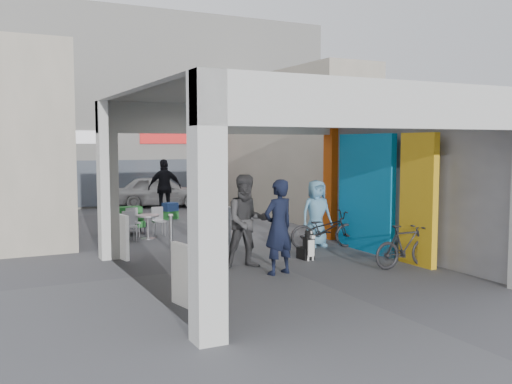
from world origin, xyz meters
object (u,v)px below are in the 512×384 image
man_with_dog (279,227)px  man_elderly (316,213)px  man_crates (165,188)px  produce_stand (126,223)px  bicycle_front (325,230)px  border_collie (307,247)px  white_van (160,191)px  man_back_turned (247,221)px  bicycle_rear (406,246)px  cafe_set (142,228)px

man_with_dog → man_elderly: (2.30, 2.24, -0.11)m
man_with_dog → man_crates: 9.70m
produce_stand → bicycle_front: size_ratio=0.66×
produce_stand → man_crates: bearing=58.1°
border_collie → man_with_dog: man_with_dog is taller
man_with_dog → white_van: bearing=-109.0°
border_collie → white_van: bearing=84.7°
bicycle_front → man_crates: bearing=23.5°
bicycle_front → man_back_turned: bearing=124.7°
man_back_turned → man_elderly: man_back_turned is taller
bicycle_rear → white_van: bearing=6.9°
man_with_dog → white_van: 12.60m
cafe_set → man_with_dog: size_ratio=0.69×
man_with_dog → bicycle_front: size_ratio=1.07×
white_van → produce_stand: bearing=173.4°
man_crates → bicycle_front: 7.93m
border_collie → bicycle_rear: bicycle_rear is taller
man_elderly → bicycle_rear: man_elderly is taller
man_back_turned → white_van: size_ratio=0.52×
cafe_set → man_with_dog: bearing=-76.8°
cafe_set → man_with_dog: man_with_dog is taller
man_elderly → man_crates: size_ratio=0.83×
man_back_turned → bicycle_front: (2.65, 1.14, -0.51)m
border_collie → man_with_dog: (-1.24, -0.93, 0.66)m
border_collie → man_crates: (-0.53, 8.74, 0.73)m
white_van → bicycle_rear: bearing=-156.3°
man_elderly → bicycle_front: 0.48m
bicycle_front → bicycle_rear: 2.63m
produce_stand → man_with_dog: 6.49m
man_crates → bicycle_front: man_crates is taller
produce_stand → man_with_dog: size_ratio=0.62×
border_collie → white_van: white_van is taller
border_collie → man_with_dog: size_ratio=0.37×
cafe_set → man_elderly: 4.83m
cafe_set → man_back_turned: man_back_turned is taller
man_back_turned → man_crates: (1.01, 8.87, 0.04)m
man_elderly → white_van: size_ratio=0.44×
cafe_set → produce_stand: size_ratio=1.13×
border_collie → bicycle_front: (1.11, 1.01, 0.18)m
border_collie → man_back_turned: 1.70m
man_with_dog → bicycle_front: man_with_dog is taller
man_back_turned → bicycle_rear: (2.93, -1.47, -0.52)m
man_elderly → bicycle_rear: size_ratio=1.10×
cafe_set → white_van: white_van is taller
border_collie → man_back_turned: size_ratio=0.36×
man_crates → bicycle_front: size_ratio=1.15×
man_elderly → man_crates: bearing=104.9°
man_back_turned → bicycle_front: 2.93m
man_with_dog → man_back_turned: man_back_turned is taller
border_collie → man_elderly: bearing=46.5°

